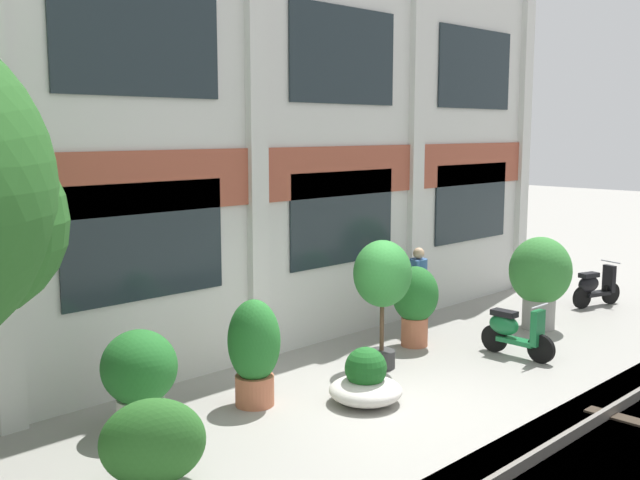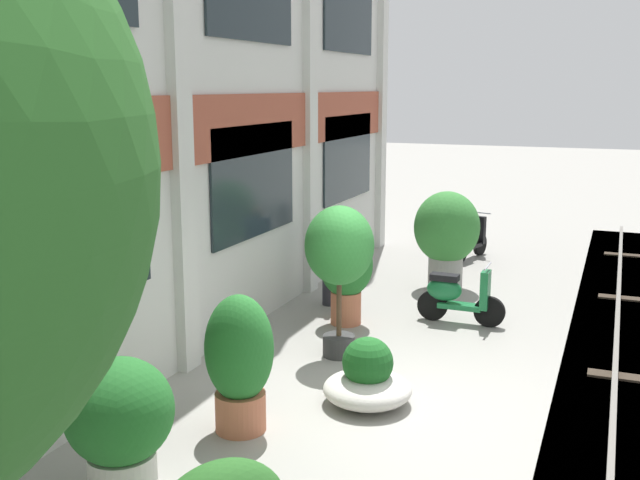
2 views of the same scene
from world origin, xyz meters
name	(u,v)px [view 1 (image 1 of 2)]	position (x,y,z in m)	size (l,w,h in m)	color
ground_plane	(390,404)	(0.00, 0.00, 0.00)	(80.00, 80.00, 0.00)	gray
apartment_facade	(245,126)	(0.00, 3.13, 3.91)	(17.00, 0.64, 7.85)	silver
potted_plant_wide_bowl	(366,383)	(-0.20, 0.29, 0.30)	(1.04, 1.04, 0.81)	beige
potted_plant_terracotta_small	(382,279)	(1.18, 1.17, 1.48)	(0.94, 0.94, 2.10)	#333333
potted_plant_glazed_jar	(254,346)	(-1.36, 1.35, 0.85)	(0.74, 0.74, 1.52)	#B76647
potted_plant_fluted_column	(415,300)	(2.56, 1.57, 0.84)	(0.83, 0.83, 1.45)	#B76647
potted_plant_ribbed_drum	(540,275)	(5.22, 0.59, 1.05)	(1.19, 1.19, 1.80)	gray
potted_plant_stone_basin	(139,374)	(-2.99, 1.68, 0.75)	(0.97, 0.97, 1.33)	beige
scooter_near_curb	(595,287)	(7.76, 0.64, 0.44)	(1.35, 0.63, 0.98)	black
scooter_second_parked	(514,331)	(3.25, -0.03, 0.44)	(0.50, 1.38, 0.98)	black
resident_by_doorway	(418,286)	(3.44, 2.18, 0.87)	(0.47, 0.34, 1.62)	#282833
topiary_hedge	(153,442)	(-3.69, 0.28, 0.49)	(1.15, 0.70, 0.97)	#286023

